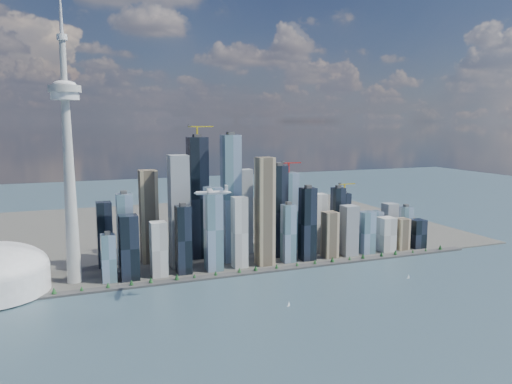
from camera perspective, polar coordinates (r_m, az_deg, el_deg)
name	(u,v)px	position (r m, az deg, el deg)	size (l,w,h in m)	color
ground	(293,322)	(774.18, 4.21, -14.62)	(4000.00, 4000.00, 0.00)	#334D5A
seawall	(238,274)	(991.35, -2.08, -9.33)	(1100.00, 22.00, 4.00)	#383838
land	(185,229)	(1410.80, -8.10, -4.16)	(1400.00, 900.00, 3.00)	#4C4C47
shoreline_trees	(238,271)	(989.34, -2.08, -8.96)	(960.53, 7.20, 8.80)	#3F2D1E
skyscraper_cluster	(251,220)	(1068.38, -0.60, -3.17)	(736.00, 142.00, 288.58)	black
needle_tower	(68,157)	(956.30, -20.67, 3.80)	(56.00, 56.00, 550.50)	#A8A8A3
airplane	(212,192)	(803.84, -5.01, -0.03)	(60.52, 53.84, 14.83)	silver
sailboat_west	(289,304)	(833.89, 3.76, -12.70)	(6.42, 4.02, 9.22)	white
sailboat_east	(408,277)	(1012.99, 17.03, -9.26)	(6.38, 1.99, 8.84)	white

